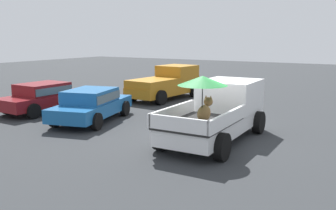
{
  "coord_description": "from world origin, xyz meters",
  "views": [
    {
      "loc": [
        -11.12,
        -4.94,
        3.42
      ],
      "look_at": [
        -0.23,
        1.64,
        1.1
      ],
      "focal_mm": 40.14,
      "sensor_mm": 36.0,
      "label": 1
    }
  ],
  "objects_px": {
    "pickup_truck_red": "(167,83)",
    "parked_sedan_far": "(44,96)",
    "pickup_truck_main": "(219,110)",
    "parked_sedan_near": "(91,103)"
  },
  "relations": [
    {
      "from": "parked_sedan_near",
      "to": "pickup_truck_red",
      "type": "bearing_deg",
      "value": -11.67
    },
    {
      "from": "pickup_truck_main",
      "to": "parked_sedan_near",
      "type": "height_order",
      "value": "pickup_truck_main"
    },
    {
      "from": "pickup_truck_red",
      "to": "parked_sedan_far",
      "type": "relative_size",
      "value": 1.14
    },
    {
      "from": "pickup_truck_red",
      "to": "pickup_truck_main",
      "type": "bearing_deg",
      "value": -131.7
    },
    {
      "from": "pickup_truck_main",
      "to": "parked_sedan_near",
      "type": "xyz_separation_m",
      "value": [
        -0.26,
        5.52,
        -0.25
      ]
    },
    {
      "from": "pickup_truck_main",
      "to": "pickup_truck_red",
      "type": "relative_size",
      "value": 1.03
    },
    {
      "from": "pickup_truck_red",
      "to": "parked_sedan_far",
      "type": "distance_m",
      "value": 6.78
    },
    {
      "from": "parked_sedan_near",
      "to": "parked_sedan_far",
      "type": "xyz_separation_m",
      "value": [
        0.4,
        3.28,
        0.0
      ]
    },
    {
      "from": "pickup_truck_main",
      "to": "parked_sedan_far",
      "type": "relative_size",
      "value": 1.17
    },
    {
      "from": "pickup_truck_red",
      "to": "parked_sedan_near",
      "type": "height_order",
      "value": "pickup_truck_red"
    }
  ]
}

